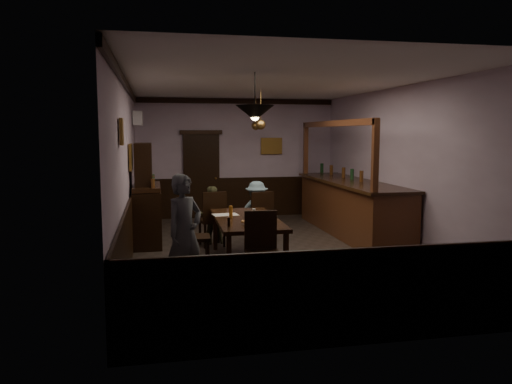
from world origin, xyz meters
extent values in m
cube|color=#2D2621|center=(0.00, 0.00, -0.01)|extent=(5.00, 8.00, 0.01)
cube|color=white|center=(0.00, 0.00, 3.00)|extent=(5.00, 8.00, 0.01)
cube|color=#AE98B1|center=(0.00, 4.00, 1.50)|extent=(5.00, 0.01, 3.00)
cube|color=#AE98B1|center=(0.00, -4.00, 1.50)|extent=(5.00, 0.01, 3.00)
cube|color=#AE98B1|center=(-2.50, 0.00, 1.50)|extent=(0.01, 8.00, 3.00)
cube|color=#AE98B1|center=(2.50, 0.00, 1.50)|extent=(0.01, 8.00, 3.00)
cube|color=black|center=(-0.58, -0.59, 0.72)|extent=(1.05, 2.22, 0.06)
cube|color=black|center=(-1.03, -1.60, 0.34)|extent=(0.07, 0.07, 0.69)
cube|color=black|center=(-0.19, -1.62, 0.34)|extent=(0.07, 0.07, 0.69)
cube|color=black|center=(-0.98, 0.44, 0.34)|extent=(0.07, 0.07, 0.69)
cube|color=black|center=(-0.14, 0.42, 0.34)|extent=(0.07, 0.07, 0.69)
cube|color=black|center=(-1.00, 0.77, 0.49)|extent=(0.53, 0.53, 0.05)
cube|color=black|center=(-0.97, 0.56, 0.78)|extent=(0.46, 0.12, 0.54)
cube|color=black|center=(-0.85, 0.98, 0.23)|extent=(0.04, 0.04, 0.47)
cube|color=black|center=(-1.22, 0.92, 0.23)|extent=(0.04, 0.04, 0.47)
cube|color=black|center=(-0.79, 0.62, 0.23)|extent=(0.04, 0.04, 0.47)
cube|color=black|center=(-1.15, 0.55, 0.23)|extent=(0.04, 0.04, 0.47)
cube|color=black|center=(-0.10, 0.75, 0.48)|extent=(0.52, 0.52, 0.05)
cube|color=black|center=(-0.07, 0.55, 0.77)|extent=(0.45, 0.12, 0.53)
cube|color=black|center=(0.04, 0.96, 0.23)|extent=(0.04, 0.04, 0.46)
cube|color=black|center=(-0.32, 0.89, 0.23)|extent=(0.04, 0.04, 0.46)
cube|color=black|center=(0.11, 0.60, 0.23)|extent=(0.04, 0.04, 0.46)
cube|color=black|center=(-0.25, 0.54, 0.23)|extent=(0.04, 0.04, 0.46)
cube|color=black|center=(-0.61, -1.99, 0.49)|extent=(0.49, 0.49, 0.05)
cube|color=black|center=(-0.60, -1.79, 0.78)|extent=(0.46, 0.08, 0.54)
cube|color=black|center=(-0.81, -2.16, 0.23)|extent=(0.04, 0.04, 0.47)
cube|color=black|center=(-0.44, -2.19, 0.23)|extent=(0.04, 0.04, 0.47)
cube|color=black|center=(-0.78, -1.79, 0.23)|extent=(0.04, 0.04, 0.47)
cube|color=black|center=(-0.42, -1.82, 0.23)|extent=(0.04, 0.04, 0.47)
cube|color=black|center=(-1.44, -0.77, 0.49)|extent=(0.48, 0.48, 0.05)
cube|color=black|center=(-1.65, -0.76, 0.79)|extent=(0.07, 0.46, 0.55)
cube|color=black|center=(-1.26, -0.97, 0.24)|extent=(0.04, 0.04, 0.47)
cube|color=black|center=(-1.24, -0.60, 0.24)|extent=(0.04, 0.04, 0.47)
cube|color=black|center=(-1.63, -0.95, 0.24)|extent=(0.04, 0.04, 0.47)
cube|color=black|center=(-1.61, -0.58, 0.24)|extent=(0.04, 0.04, 0.47)
imported|color=#4C5157|center=(-1.66, -1.82, 0.79)|extent=(0.69, 0.66, 1.59)
imported|color=#49492C|center=(-1.00, 0.97, 0.56)|extent=(0.59, 0.48, 1.12)
imported|color=slate|center=(-0.10, 0.95, 0.60)|extent=(0.85, 0.60, 1.20)
cube|color=silver|center=(-0.88, -0.23, 0.75)|extent=(0.45, 0.35, 0.01)
cube|color=silver|center=(-0.24, -0.36, 0.75)|extent=(0.45, 0.35, 0.01)
cube|color=#EBB756|center=(-0.61, -0.89, 0.75)|extent=(0.15, 0.15, 0.00)
cylinder|color=white|center=(-0.33, -1.17, 0.76)|extent=(0.15, 0.15, 0.01)
imported|color=white|center=(-0.30, -1.20, 0.80)|extent=(0.08, 0.08, 0.07)
cylinder|color=white|center=(-0.65, -1.13, 0.76)|extent=(0.22, 0.22, 0.01)
torus|color=#C68C47|center=(-0.70, -1.12, 0.79)|extent=(0.13, 0.13, 0.04)
torus|color=#C68C47|center=(-0.63, -1.10, 0.79)|extent=(0.13, 0.13, 0.04)
cylinder|color=yellow|center=(-0.55, -0.71, 0.81)|extent=(0.07, 0.07, 0.12)
cylinder|color=#BF721E|center=(-0.83, -0.54, 0.85)|extent=(0.06, 0.06, 0.20)
cylinder|color=silver|center=(-0.46, -0.59, 0.82)|extent=(0.06, 0.06, 0.15)
cylinder|color=black|center=(-0.98, -1.31, 0.82)|extent=(0.04, 0.04, 0.14)
cube|color=black|center=(-2.20, 1.22, 0.53)|extent=(0.53, 1.47, 1.05)
cube|color=black|center=(-2.20, 1.22, 1.10)|extent=(0.50, 1.42, 0.08)
cube|color=black|center=(-2.25, 1.22, 1.52)|extent=(0.32, 0.95, 0.84)
cube|color=#4D2414|center=(2.00, 1.30, 0.54)|extent=(0.89, 4.16, 1.09)
cube|color=black|center=(1.98, 1.30, 1.11)|extent=(0.99, 4.26, 0.06)
cube|color=#4D2414|center=(1.60, 1.30, 2.33)|extent=(0.10, 4.06, 0.12)
cube|color=#4D2414|center=(1.60, -0.67, 1.73)|extent=(0.10, 0.10, 1.29)
cube|color=#4D2414|center=(1.60, 3.28, 1.73)|extent=(0.10, 0.10, 1.29)
cube|color=black|center=(-0.90, 3.95, 1.05)|extent=(0.90, 0.06, 2.10)
cube|color=white|center=(-2.38, 2.90, 2.45)|extent=(0.20, 0.85, 0.30)
cube|color=olive|center=(-2.46, -1.60, 2.15)|extent=(0.04, 0.28, 0.36)
cube|color=olive|center=(-2.46, 0.80, 1.70)|extent=(0.04, 0.62, 0.48)
cube|color=olive|center=(0.90, 3.96, 1.80)|extent=(0.55, 0.04, 0.42)
cylinder|color=black|center=(-0.60, -1.39, 2.71)|extent=(0.02, 0.02, 0.58)
cone|color=black|center=(-0.60, -1.39, 2.42)|extent=(0.56, 0.56, 0.22)
sphere|color=#FFD88C|center=(-0.60, -1.39, 2.37)|extent=(0.12, 0.12, 0.12)
cylinder|color=#BF8C3F|center=(0.10, 1.51, 2.65)|extent=(0.02, 0.02, 0.70)
cone|color=#BF8C3F|center=(0.10, 1.51, 2.30)|extent=(0.20, 0.20, 0.22)
sphere|color=#FFD88C|center=(0.10, 1.51, 2.25)|extent=(0.12, 0.12, 0.12)
cylinder|color=#BF8C3F|center=(0.30, 3.02, 2.65)|extent=(0.02, 0.02, 0.70)
cone|color=#BF8C3F|center=(0.30, 3.02, 2.30)|extent=(0.20, 0.20, 0.22)
sphere|color=#FFD88C|center=(0.30, 3.02, 2.25)|extent=(0.12, 0.12, 0.12)
camera|label=1|loc=(-2.03, -8.52, 2.14)|focal=35.00mm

